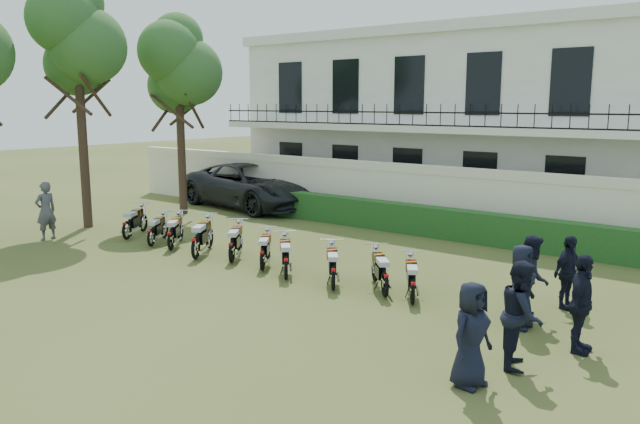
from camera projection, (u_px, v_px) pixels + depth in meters
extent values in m
plane|color=#3F4D1F|center=(261.00, 277.00, 16.08)|extent=(100.00, 100.00, 0.00)
cube|color=#EFE1C9|center=(415.00, 201.00, 22.13)|extent=(30.00, 0.30, 2.00)
cube|color=#EFE1C9|center=(416.00, 169.00, 21.93)|extent=(30.00, 0.35, 0.30)
cube|color=#1B3F16|center=(429.00, 221.00, 20.99)|extent=(18.00, 0.60, 1.00)
cube|color=white|center=(487.00, 125.00, 26.37)|extent=(20.00, 8.00, 7.00)
cube|color=white|center=(491.00, 35.00, 25.73)|extent=(20.40, 8.40, 0.40)
cube|color=white|center=(435.00, 129.00, 22.71)|extent=(20.00, 1.40, 0.25)
cube|color=black|center=(426.00, 112.00, 22.10)|extent=(20.00, 0.05, 0.05)
cube|color=black|center=(426.00, 125.00, 22.18)|extent=(20.00, 0.05, 0.05)
cube|color=black|center=(291.00, 167.00, 28.13)|extent=(1.30, 0.12, 2.20)
cube|color=black|center=(291.00, 88.00, 27.53)|extent=(1.30, 0.12, 2.20)
cube|color=black|center=(345.00, 171.00, 26.32)|extent=(1.30, 0.12, 2.20)
cube|color=black|center=(346.00, 87.00, 25.72)|extent=(1.30, 0.12, 2.20)
cube|color=black|center=(407.00, 176.00, 24.50)|extent=(1.30, 0.12, 2.20)
cube|color=black|center=(410.00, 85.00, 23.90)|extent=(1.30, 0.12, 2.20)
cube|color=black|center=(479.00, 182.00, 22.69)|extent=(1.30, 0.12, 2.20)
cube|color=black|center=(484.00, 84.00, 22.09)|extent=(1.30, 0.12, 2.20)
cube|color=black|center=(564.00, 189.00, 20.88)|extent=(1.30, 0.12, 2.20)
cube|color=black|center=(571.00, 82.00, 20.27)|extent=(1.30, 0.12, 2.20)
cylinder|color=#473323|center=(83.00, 145.00, 22.09)|extent=(0.32, 0.32, 5.95)
sphere|color=#325D25|center=(88.00, 46.00, 21.42)|extent=(2.60, 2.60, 2.60)
sphere|color=#325D25|center=(76.00, 65.00, 22.21)|extent=(2.20, 2.20, 2.20)
sphere|color=#325D25|center=(63.00, 19.00, 20.91)|extent=(2.40, 2.40, 2.40)
sphere|color=#325D25|center=(74.00, 2.00, 21.26)|extent=(2.00, 2.00, 2.00)
cylinder|color=#473323|center=(181.00, 149.00, 24.96)|extent=(0.32, 0.32, 5.25)
sphere|color=#325D25|center=(189.00, 72.00, 24.36)|extent=(2.60, 2.60, 2.60)
sphere|color=#325D25|center=(175.00, 86.00, 25.13)|extent=(2.20, 2.20, 2.20)
sphere|color=#325D25|center=(169.00, 52.00, 23.87)|extent=(2.40, 2.40, 2.40)
sphere|color=#325D25|center=(177.00, 39.00, 24.23)|extent=(2.00, 2.00, 2.00)
torus|color=black|center=(118.00, 236.00, 19.65)|extent=(0.40, 0.58, 0.63)
torus|color=black|center=(135.00, 227.00, 20.96)|extent=(0.40, 0.58, 0.63)
cube|color=black|center=(126.00, 227.00, 20.23)|extent=(0.45, 0.58, 0.31)
cube|color=black|center=(129.00, 217.00, 20.41)|extent=(0.46, 0.53, 0.23)
cube|color=red|center=(129.00, 217.00, 20.41)|extent=(0.24, 0.27, 0.24)
cube|color=yellow|center=(128.00, 217.00, 20.35)|extent=(0.21, 0.25, 0.24)
cube|color=silver|center=(122.00, 219.00, 19.90)|extent=(0.50, 0.61, 0.12)
cylinder|color=silver|center=(132.00, 206.00, 20.68)|extent=(0.54, 0.34, 0.03)
torus|color=black|center=(144.00, 243.00, 18.78)|extent=(0.37, 0.52, 0.56)
torus|color=black|center=(158.00, 234.00, 19.96)|extent=(0.37, 0.52, 0.56)
cube|color=black|center=(150.00, 234.00, 19.30)|extent=(0.41, 0.52, 0.28)
cube|color=black|center=(153.00, 225.00, 19.47)|extent=(0.42, 0.48, 0.20)
cube|color=red|center=(153.00, 225.00, 19.47)|extent=(0.21, 0.24, 0.21)
cube|color=yellow|center=(152.00, 225.00, 19.41)|extent=(0.19, 0.23, 0.21)
cube|color=silver|center=(147.00, 227.00, 19.01)|extent=(0.46, 0.55, 0.11)
cylinder|color=silver|center=(156.00, 215.00, 19.71)|extent=(0.48, 0.32, 0.03)
torus|color=black|center=(166.00, 246.00, 18.19)|extent=(0.45, 0.54, 0.62)
torus|color=black|center=(176.00, 237.00, 19.48)|extent=(0.45, 0.54, 0.62)
cube|color=black|center=(170.00, 237.00, 18.76)|extent=(0.49, 0.55, 0.30)
cube|color=black|center=(172.00, 226.00, 18.94)|extent=(0.49, 0.52, 0.22)
cube|color=red|center=(172.00, 226.00, 18.94)|extent=(0.21, 0.27, 0.23)
cube|color=yellow|center=(171.00, 227.00, 18.88)|extent=(0.19, 0.26, 0.23)
cube|color=silver|center=(168.00, 228.00, 18.43)|extent=(0.53, 0.59, 0.12)
cylinder|color=silver|center=(174.00, 215.00, 19.20)|extent=(0.50, 0.40, 0.03)
torus|color=black|center=(188.00, 255.00, 17.04)|extent=(0.44, 0.62, 0.67)
torus|color=black|center=(203.00, 244.00, 18.43)|extent=(0.44, 0.62, 0.67)
cube|color=black|center=(195.00, 244.00, 17.65)|extent=(0.49, 0.61, 0.33)
cube|color=black|center=(197.00, 232.00, 17.85)|extent=(0.50, 0.57, 0.24)
cube|color=red|center=(197.00, 232.00, 17.84)|extent=(0.25, 0.29, 0.25)
cube|color=yellow|center=(197.00, 232.00, 17.78)|extent=(0.22, 0.27, 0.25)
cube|color=silver|center=(191.00, 234.00, 17.30)|extent=(0.54, 0.65, 0.13)
cylinder|color=silver|center=(200.00, 218.00, 18.13)|extent=(0.57, 0.38, 0.03)
torus|color=black|center=(227.00, 259.00, 16.71)|extent=(0.43, 0.56, 0.62)
torus|color=black|center=(236.00, 248.00, 18.00)|extent=(0.43, 0.56, 0.62)
cube|color=black|center=(231.00, 248.00, 17.28)|extent=(0.47, 0.56, 0.30)
cube|color=black|center=(233.00, 237.00, 17.46)|extent=(0.48, 0.52, 0.22)
cube|color=red|center=(233.00, 236.00, 17.46)|extent=(0.22, 0.27, 0.23)
cube|color=yellow|center=(232.00, 237.00, 17.40)|extent=(0.20, 0.25, 0.23)
cube|color=silver|center=(229.00, 239.00, 16.96)|extent=(0.52, 0.59, 0.12)
cylinder|color=silver|center=(234.00, 224.00, 17.73)|extent=(0.51, 0.38, 0.03)
torus|color=black|center=(259.00, 267.00, 15.95)|extent=(0.41, 0.52, 0.58)
torus|color=black|center=(265.00, 255.00, 17.17)|extent=(0.41, 0.52, 0.58)
cube|color=black|center=(262.00, 256.00, 16.49)|extent=(0.44, 0.53, 0.29)
cube|color=black|center=(263.00, 245.00, 16.66)|extent=(0.45, 0.49, 0.21)
cube|color=red|center=(263.00, 245.00, 16.66)|extent=(0.21, 0.26, 0.22)
cube|color=yellow|center=(263.00, 245.00, 16.60)|extent=(0.18, 0.24, 0.22)
cube|color=silver|center=(261.00, 248.00, 16.18)|extent=(0.49, 0.56, 0.11)
cylinder|color=silver|center=(264.00, 232.00, 16.91)|extent=(0.48, 0.36, 0.03)
torus|color=black|center=(286.00, 276.00, 15.07)|extent=(0.47, 0.51, 0.61)
torus|color=black|center=(285.00, 263.00, 16.34)|extent=(0.47, 0.51, 0.61)
cube|color=black|center=(286.00, 264.00, 15.63)|extent=(0.50, 0.53, 0.30)
cube|color=black|center=(286.00, 251.00, 15.81)|extent=(0.49, 0.50, 0.22)
cube|color=red|center=(286.00, 251.00, 15.81)|extent=(0.20, 0.27, 0.23)
cube|color=yellow|center=(286.00, 252.00, 15.75)|extent=(0.17, 0.26, 0.23)
cube|color=silver|center=(286.00, 255.00, 15.31)|extent=(0.54, 0.56, 0.12)
cylinder|color=silver|center=(285.00, 237.00, 16.07)|extent=(0.46, 0.42, 0.03)
torus|color=black|center=(334.00, 287.00, 14.18)|extent=(0.44, 0.52, 0.59)
torus|color=black|center=(332.00, 272.00, 15.42)|extent=(0.44, 0.52, 0.59)
cube|color=black|center=(333.00, 274.00, 14.73)|extent=(0.47, 0.52, 0.29)
cube|color=black|center=(333.00, 261.00, 14.91)|extent=(0.47, 0.50, 0.21)
cube|color=red|center=(333.00, 261.00, 14.90)|extent=(0.20, 0.26, 0.22)
cube|color=yellow|center=(333.00, 261.00, 14.85)|extent=(0.18, 0.25, 0.22)
cube|color=silver|center=(334.00, 265.00, 14.42)|extent=(0.51, 0.56, 0.12)
cylinder|color=silver|center=(333.00, 246.00, 15.16)|extent=(0.47, 0.39, 0.03)
torus|color=black|center=(390.00, 294.00, 13.67)|extent=(0.47, 0.50, 0.60)
torus|color=black|center=(380.00, 278.00, 14.91)|extent=(0.47, 0.50, 0.60)
cube|color=black|center=(385.00, 280.00, 14.22)|extent=(0.50, 0.51, 0.29)
cube|color=black|center=(384.00, 266.00, 14.39)|extent=(0.49, 0.49, 0.21)
cube|color=red|center=(384.00, 266.00, 14.39)|extent=(0.19, 0.27, 0.22)
cube|color=yellow|center=(384.00, 267.00, 14.33)|extent=(0.16, 0.26, 0.22)
cube|color=silver|center=(388.00, 270.00, 13.91)|extent=(0.54, 0.55, 0.12)
cylinder|color=silver|center=(381.00, 251.00, 14.65)|extent=(0.45, 0.42, 0.03)
torus|color=black|center=(414.00, 302.00, 13.18)|extent=(0.38, 0.52, 0.57)
torus|color=black|center=(411.00, 285.00, 14.37)|extent=(0.38, 0.52, 0.57)
cube|color=black|center=(413.00, 288.00, 13.70)|extent=(0.42, 0.52, 0.28)
cube|color=black|center=(413.00, 274.00, 13.87)|extent=(0.43, 0.48, 0.21)
cube|color=red|center=(413.00, 274.00, 13.87)|extent=(0.21, 0.25, 0.21)
cube|color=yellow|center=(413.00, 274.00, 13.81)|extent=(0.19, 0.23, 0.21)
cube|color=silver|center=(414.00, 278.00, 13.41)|extent=(0.46, 0.55, 0.11)
cylinder|color=silver|center=(412.00, 259.00, 14.12)|extent=(0.49, 0.32, 0.03)
imported|color=black|center=(252.00, 186.00, 26.65)|extent=(7.22, 4.13, 1.90)
imported|color=#58595D|center=(46.00, 211.00, 20.33)|extent=(0.47, 0.70, 1.91)
imported|color=black|center=(471.00, 335.00, 9.75)|extent=(0.68, 0.91, 1.70)
imported|color=black|center=(522.00, 314.00, 10.47)|extent=(0.94, 1.07, 1.85)
imported|color=black|center=(581.00, 304.00, 11.07)|extent=(0.50, 1.08, 1.80)
imported|color=black|center=(521.00, 287.00, 12.30)|extent=(0.54, 0.83, 1.70)
imported|color=black|center=(532.00, 277.00, 12.90)|extent=(0.86, 1.00, 1.75)
imported|color=black|center=(568.00, 272.00, 13.48)|extent=(0.62, 1.02, 1.62)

